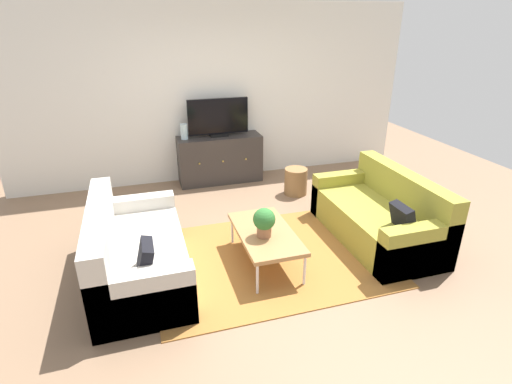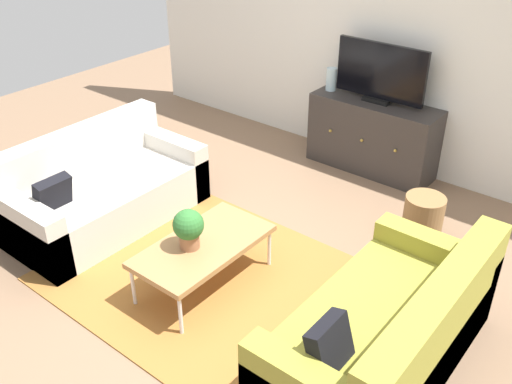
{
  "view_description": "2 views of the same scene",
  "coord_description": "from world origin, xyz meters",
  "px_view_note": "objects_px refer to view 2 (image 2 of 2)",
  "views": [
    {
      "loc": [
        -1.24,
        -3.71,
        2.44
      ],
      "look_at": [
        0.0,
        0.33,
        0.6
      ],
      "focal_mm": 28.0,
      "sensor_mm": 36.0,
      "label": 1
    },
    {
      "loc": [
        2.43,
        -2.69,
        2.88
      ],
      "look_at": [
        0.0,
        0.33,
        0.6
      ],
      "focal_mm": 40.4,
      "sensor_mm": 36.0,
      "label": 2
    }
  ],
  "objects_px": {
    "coffee_table": "(203,247)",
    "flat_screen_tv": "(381,73)",
    "wicker_basket": "(423,218)",
    "couch_right_side": "(391,337)",
    "potted_plant": "(189,227)",
    "glass_vase": "(331,79)",
    "tv_console": "(373,136)",
    "couch_left_side": "(100,192)"
  },
  "relations": [
    {
      "from": "potted_plant",
      "to": "coffee_table",
      "type": "bearing_deg",
      "value": 63.69
    },
    {
      "from": "couch_right_side",
      "to": "tv_console",
      "type": "distance_m",
      "value": 2.78
    },
    {
      "from": "coffee_table",
      "to": "potted_plant",
      "type": "relative_size",
      "value": 3.45
    },
    {
      "from": "couch_right_side",
      "to": "potted_plant",
      "type": "xyz_separation_m",
      "value": [
        -1.55,
        -0.2,
        0.28
      ]
    },
    {
      "from": "couch_right_side",
      "to": "tv_console",
      "type": "bearing_deg",
      "value": 121.39
    },
    {
      "from": "couch_left_side",
      "to": "flat_screen_tv",
      "type": "xyz_separation_m",
      "value": [
        1.42,
        2.39,
        0.77
      ]
    },
    {
      "from": "couch_right_side",
      "to": "wicker_basket",
      "type": "distance_m",
      "value": 1.6
    },
    {
      "from": "potted_plant",
      "to": "tv_console",
      "type": "bearing_deg",
      "value": 87.85
    },
    {
      "from": "couch_left_side",
      "to": "couch_right_side",
      "type": "bearing_deg",
      "value": 0.0
    },
    {
      "from": "tv_console",
      "to": "glass_vase",
      "type": "relative_size",
      "value": 5.57
    },
    {
      "from": "potted_plant",
      "to": "wicker_basket",
      "type": "xyz_separation_m",
      "value": [
        1.07,
        1.73,
        -0.36
      ]
    },
    {
      "from": "couch_left_side",
      "to": "flat_screen_tv",
      "type": "distance_m",
      "value": 2.89
    },
    {
      "from": "wicker_basket",
      "to": "coffee_table",
      "type": "bearing_deg",
      "value": -121.97
    },
    {
      "from": "couch_left_side",
      "to": "glass_vase",
      "type": "relative_size",
      "value": 7.32
    },
    {
      "from": "couch_right_side",
      "to": "coffee_table",
      "type": "xyz_separation_m",
      "value": [
        -1.5,
        -0.11,
        0.08
      ]
    },
    {
      "from": "potted_plant",
      "to": "wicker_basket",
      "type": "height_order",
      "value": "potted_plant"
    },
    {
      "from": "glass_vase",
      "to": "tv_console",
      "type": "bearing_deg",
      "value": -0.0
    },
    {
      "from": "potted_plant",
      "to": "tv_console",
      "type": "distance_m",
      "value": 2.59
    },
    {
      "from": "couch_left_side",
      "to": "coffee_table",
      "type": "bearing_deg",
      "value": -4.64
    },
    {
      "from": "couch_right_side",
      "to": "flat_screen_tv",
      "type": "xyz_separation_m",
      "value": [
        -1.45,
        2.39,
        0.77
      ]
    },
    {
      "from": "wicker_basket",
      "to": "couch_right_side",
      "type": "bearing_deg",
      "value": -72.65
    },
    {
      "from": "flat_screen_tv",
      "to": "glass_vase",
      "type": "relative_size",
      "value": 3.99
    },
    {
      "from": "couch_right_side",
      "to": "flat_screen_tv",
      "type": "relative_size",
      "value": 1.84
    },
    {
      "from": "coffee_table",
      "to": "tv_console",
      "type": "relative_size",
      "value": 0.82
    },
    {
      "from": "tv_console",
      "to": "potted_plant",
      "type": "bearing_deg",
      "value": -92.15
    },
    {
      "from": "glass_vase",
      "to": "couch_left_side",
      "type": "bearing_deg",
      "value": -110.44
    },
    {
      "from": "flat_screen_tv",
      "to": "glass_vase",
      "type": "bearing_deg",
      "value": -177.87
    },
    {
      "from": "tv_console",
      "to": "flat_screen_tv",
      "type": "relative_size",
      "value": 1.4
    },
    {
      "from": "tv_console",
      "to": "flat_screen_tv",
      "type": "bearing_deg",
      "value": 90.0
    },
    {
      "from": "potted_plant",
      "to": "glass_vase",
      "type": "bearing_deg",
      "value": 99.71
    },
    {
      "from": "coffee_table",
      "to": "glass_vase",
      "type": "relative_size",
      "value": 4.54
    },
    {
      "from": "couch_right_side",
      "to": "coffee_table",
      "type": "height_order",
      "value": "couch_right_side"
    },
    {
      "from": "couch_left_side",
      "to": "glass_vase",
      "type": "xyz_separation_m",
      "value": [
        0.88,
        2.37,
        0.59
      ]
    },
    {
      "from": "couch_left_side",
      "to": "coffee_table",
      "type": "xyz_separation_m",
      "value": [
        1.37,
        -0.11,
        0.08
      ]
    },
    {
      "from": "tv_console",
      "to": "wicker_basket",
      "type": "distance_m",
      "value": 1.3
    },
    {
      "from": "couch_right_side",
      "to": "glass_vase",
      "type": "bearing_deg",
      "value": 129.92
    },
    {
      "from": "tv_console",
      "to": "glass_vase",
      "type": "distance_m",
      "value": 0.73
    },
    {
      "from": "coffee_table",
      "to": "wicker_basket",
      "type": "distance_m",
      "value": 1.94
    },
    {
      "from": "couch_left_side",
      "to": "couch_right_side",
      "type": "xyz_separation_m",
      "value": [
        2.87,
        0.0,
        0.0
      ]
    },
    {
      "from": "coffee_table",
      "to": "couch_left_side",
      "type": "bearing_deg",
      "value": 175.36
    },
    {
      "from": "coffee_table",
      "to": "flat_screen_tv",
      "type": "bearing_deg",
      "value": 88.83
    },
    {
      "from": "couch_left_side",
      "to": "couch_right_side",
      "type": "height_order",
      "value": "same"
    }
  ]
}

